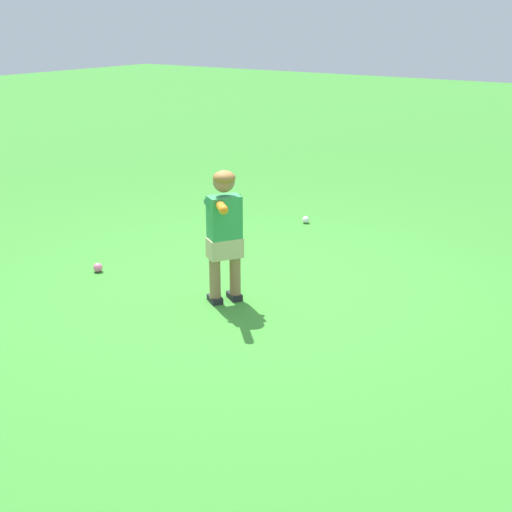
% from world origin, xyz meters
% --- Properties ---
extents(ground_plane, '(40.00, 40.00, 0.00)m').
position_xyz_m(ground_plane, '(0.00, 0.00, 0.00)').
color(ground_plane, '#38842D').
extents(child_batter, '(0.51, 0.48, 1.08)m').
position_xyz_m(child_batter, '(0.34, 0.05, 0.65)').
color(child_batter, '#232328').
rests_on(child_batter, ground).
extents(play_ball_by_bucket, '(0.08, 0.08, 0.08)m').
position_xyz_m(play_ball_by_bucket, '(0.45, -1.31, 0.04)').
color(play_ball_by_bucket, pink).
rests_on(play_ball_by_bucket, ground).
extents(play_ball_far_left, '(0.08, 0.08, 0.08)m').
position_xyz_m(play_ball_far_left, '(-1.94, -0.55, 0.04)').
color(play_ball_far_left, white).
rests_on(play_ball_far_left, ground).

